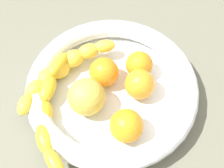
{
  "coord_description": "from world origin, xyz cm",
  "views": [
    {
      "loc": [
        -30.79,
        2.61,
        58.5
      ],
      "look_at": [
        0.0,
        0.0,
        7.5
      ],
      "focal_mm": 47.51,
      "sensor_mm": 36.0,
      "label": 1
    }
  ],
  "objects_px": {
    "banana_draped_left": "(62,70)",
    "orange_mid_right": "(126,126)",
    "orange_front": "(139,65)",
    "fruit_bowl": "(112,88)",
    "banana_draped_right": "(48,112)",
    "orange_mid_left": "(140,84)",
    "orange_rear": "(104,72)",
    "apple_yellow": "(87,97)"
  },
  "relations": [
    {
      "from": "banana_draped_left",
      "to": "banana_draped_right",
      "type": "bearing_deg",
      "value": 164.57
    },
    {
      "from": "banana_draped_right",
      "to": "orange_mid_right",
      "type": "xyz_separation_m",
      "value": [
        -0.04,
        -0.15,
        0.0
      ]
    },
    {
      "from": "banana_draped_left",
      "to": "orange_rear",
      "type": "height_order",
      "value": "orange_rear"
    },
    {
      "from": "banana_draped_left",
      "to": "orange_rear",
      "type": "distance_m",
      "value": 0.09
    },
    {
      "from": "fruit_bowl",
      "to": "orange_mid_right",
      "type": "height_order",
      "value": "orange_mid_right"
    },
    {
      "from": "banana_draped_left",
      "to": "banana_draped_right",
      "type": "distance_m",
      "value": 0.1
    },
    {
      "from": "banana_draped_right",
      "to": "orange_mid_left",
      "type": "relative_size",
      "value": 4.37
    },
    {
      "from": "fruit_bowl",
      "to": "orange_mid_right",
      "type": "relative_size",
      "value": 5.53
    },
    {
      "from": "banana_draped_right",
      "to": "orange_front",
      "type": "distance_m",
      "value": 0.21
    },
    {
      "from": "banana_draped_right",
      "to": "orange_mid_right",
      "type": "bearing_deg",
      "value": -106.22
    },
    {
      "from": "apple_yellow",
      "to": "orange_mid_right",
      "type": "bearing_deg",
      "value": -132.23
    },
    {
      "from": "banana_draped_right",
      "to": "orange_rear",
      "type": "distance_m",
      "value": 0.14
    },
    {
      "from": "orange_front",
      "to": "apple_yellow",
      "type": "bearing_deg",
      "value": 122.88
    },
    {
      "from": "banana_draped_right",
      "to": "apple_yellow",
      "type": "bearing_deg",
      "value": -74.04
    },
    {
      "from": "banana_draped_left",
      "to": "banana_draped_right",
      "type": "relative_size",
      "value": 0.76
    },
    {
      "from": "orange_front",
      "to": "orange_rear",
      "type": "xyz_separation_m",
      "value": [
        -0.01,
        0.08,
        0.0
      ]
    },
    {
      "from": "orange_mid_left",
      "to": "orange_mid_right",
      "type": "xyz_separation_m",
      "value": [
        -0.09,
        0.04,
        0.0
      ]
    },
    {
      "from": "orange_mid_left",
      "to": "orange_rear",
      "type": "distance_m",
      "value": 0.08
    },
    {
      "from": "banana_draped_left",
      "to": "orange_front",
      "type": "distance_m",
      "value": 0.16
    },
    {
      "from": "banana_draped_left",
      "to": "orange_mid_left",
      "type": "xyz_separation_m",
      "value": [
        -0.05,
        -0.16,
        0.0
      ]
    },
    {
      "from": "orange_front",
      "to": "fruit_bowl",
      "type": "bearing_deg",
      "value": 125.62
    },
    {
      "from": "orange_front",
      "to": "orange_mid_left",
      "type": "distance_m",
      "value": 0.05
    },
    {
      "from": "orange_front",
      "to": "orange_mid_right",
      "type": "bearing_deg",
      "value": 162.89
    },
    {
      "from": "banana_draped_left",
      "to": "orange_front",
      "type": "height_order",
      "value": "orange_front"
    },
    {
      "from": "banana_draped_right",
      "to": "orange_front",
      "type": "bearing_deg",
      "value": -63.35
    },
    {
      "from": "fruit_bowl",
      "to": "orange_front",
      "type": "bearing_deg",
      "value": -54.38
    },
    {
      "from": "orange_front",
      "to": "orange_mid_left",
      "type": "xyz_separation_m",
      "value": [
        -0.05,
        0.01,
        0.0
      ]
    },
    {
      "from": "banana_draped_right",
      "to": "orange_mid_right",
      "type": "height_order",
      "value": "orange_mid_right"
    },
    {
      "from": "orange_front",
      "to": "orange_mid_left",
      "type": "bearing_deg",
      "value": 173.65
    },
    {
      "from": "banana_draped_left",
      "to": "orange_mid_right",
      "type": "relative_size",
      "value": 3.25
    },
    {
      "from": "banana_draped_left",
      "to": "fruit_bowl",
      "type": "bearing_deg",
      "value": -114.02
    },
    {
      "from": "fruit_bowl",
      "to": "apple_yellow",
      "type": "distance_m",
      "value": 0.06
    },
    {
      "from": "orange_rear",
      "to": "apple_yellow",
      "type": "xyz_separation_m",
      "value": [
        -0.06,
        0.04,
        0.01
      ]
    },
    {
      "from": "apple_yellow",
      "to": "orange_rear",
      "type": "bearing_deg",
      "value": -32.7
    },
    {
      "from": "banana_draped_right",
      "to": "orange_rear",
      "type": "xyz_separation_m",
      "value": [
        0.08,
        -0.11,
        0.0
      ]
    },
    {
      "from": "banana_draped_right",
      "to": "orange_mid_right",
      "type": "relative_size",
      "value": 4.25
    },
    {
      "from": "banana_draped_right",
      "to": "orange_front",
      "type": "relative_size",
      "value": 4.72
    },
    {
      "from": "fruit_bowl",
      "to": "orange_mid_left",
      "type": "xyz_separation_m",
      "value": [
        -0.01,
        -0.06,
        0.02
      ]
    },
    {
      "from": "banana_draped_left",
      "to": "orange_mid_right",
      "type": "height_order",
      "value": "orange_mid_right"
    },
    {
      "from": "orange_front",
      "to": "banana_draped_right",
      "type": "bearing_deg",
      "value": 116.65
    },
    {
      "from": "fruit_bowl",
      "to": "banana_draped_left",
      "type": "xyz_separation_m",
      "value": [
        0.05,
        0.1,
        0.01
      ]
    },
    {
      "from": "fruit_bowl",
      "to": "banana_draped_right",
      "type": "xyz_separation_m",
      "value": [
        -0.05,
        0.13,
        0.02
      ]
    }
  ]
}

